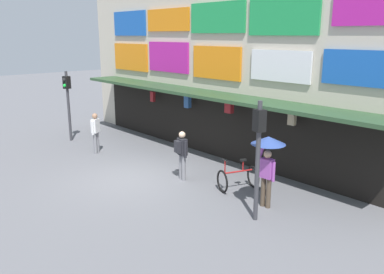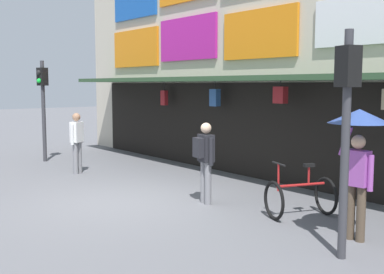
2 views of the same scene
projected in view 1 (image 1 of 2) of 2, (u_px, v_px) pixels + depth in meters
name	position (u px, v px, depth m)	size (l,w,h in m)	color
ground_plane	(133.00, 179.00, 13.60)	(80.00, 80.00, 0.00)	slate
shopfront	(227.00, 56.00, 15.56)	(18.00, 2.60, 8.00)	beige
traffic_light_near	(67.00, 95.00, 17.98)	(0.34, 0.36, 3.20)	#38383D
traffic_light_far	(259.00, 142.00, 10.08)	(0.34, 0.35, 3.20)	#38383D
bicycle_parked	(238.00, 178.00, 12.53)	(1.07, 1.34, 1.05)	black
pedestrian_in_blue	(96.00, 131.00, 16.32)	(0.37, 0.47, 1.68)	gray
pedestrian_in_yellow	(182.00, 152.00, 13.27)	(0.52, 0.41, 1.68)	gray
pedestrian_with_umbrella	(268.00, 152.00, 10.98)	(0.96, 0.96, 2.08)	brown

